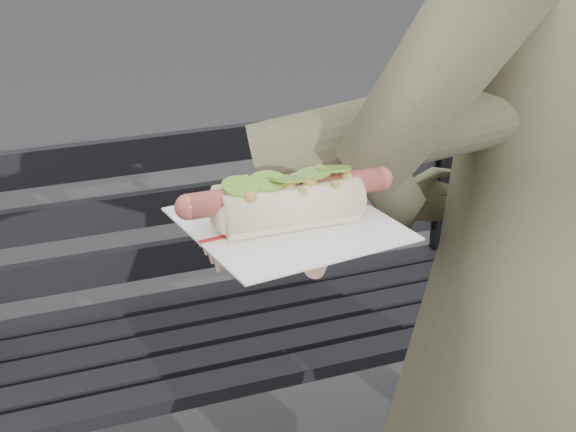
% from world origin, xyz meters
% --- Properties ---
extents(park_bench, '(1.50, 0.44, 0.88)m').
position_xyz_m(park_bench, '(0.09, 0.84, 0.52)').
color(park_bench, black).
rests_on(park_bench, ground).
extents(person, '(0.72, 0.55, 1.76)m').
position_xyz_m(person, '(0.34, 0.02, 0.88)').
color(person, '#4A4631').
rests_on(person, ground).
extents(held_hotdog, '(0.63, 0.32, 0.20)m').
position_xyz_m(held_hotdog, '(0.13, -0.03, 1.17)').
color(held_hotdog, '#4A4631').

